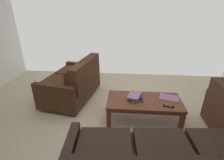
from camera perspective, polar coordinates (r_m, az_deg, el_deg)
The scene contains 6 objects.
ground_plane at distance 2.87m, azimuth 0.47°, elevation -16.44°, with size 5.86×4.82×0.01m, color beige.
loveseat_near at distance 3.61m, azimuth -12.82°, elevation -0.86°, with size 1.06×1.45×0.88m.
coffee_table at distance 2.90m, azimuth 10.78°, elevation -7.75°, with size 1.23×0.59×0.41m.
book_stack at distance 2.87m, azimuth 7.68°, elevation -5.55°, with size 0.29×0.34×0.07m.
tv_remote at distance 2.79m, azimuth 18.63°, elevation -8.33°, with size 0.17×0.08×0.02m.
loose_magazine at distance 3.04m, azimuth 18.82°, elevation -5.64°, with size 0.21×0.32×0.01m, color #996699.
Camera 1 is at (-0.16, 2.16, 1.88)m, focal length 27.00 mm.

